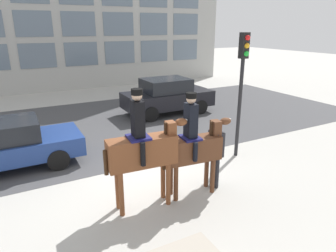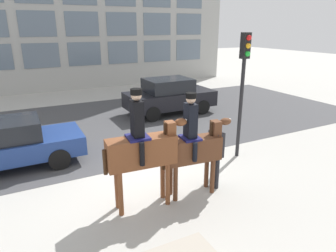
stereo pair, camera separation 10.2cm
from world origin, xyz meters
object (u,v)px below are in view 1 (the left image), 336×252
at_px(mounted_horse_lead, 143,149).
at_px(street_car_near_lane, 3,145).
at_px(traffic_light, 242,76).
at_px(pedestrian_bystander, 215,150).
at_px(street_car_far_lane, 167,96).
at_px(mounted_horse_companion, 194,145).

bearing_deg(mounted_horse_lead, street_car_near_lane, 131.76).
relative_size(mounted_horse_lead, traffic_light, 0.73).
height_order(pedestrian_bystander, street_car_far_lane, pedestrian_bystander).
height_order(mounted_horse_companion, street_car_near_lane, mounted_horse_companion).
relative_size(mounted_horse_lead, street_car_far_lane, 0.66).
distance_m(street_car_near_lane, traffic_light, 7.10).
bearing_deg(mounted_horse_companion, street_car_near_lane, 143.58).
bearing_deg(mounted_horse_lead, mounted_horse_companion, 2.68).
height_order(mounted_horse_lead, pedestrian_bystander, mounted_horse_lead).
bearing_deg(street_car_near_lane, pedestrian_bystander, -37.90).
bearing_deg(mounted_horse_lead, traffic_light, 22.61).
bearing_deg(pedestrian_bystander, street_car_near_lane, -37.29).
relative_size(mounted_horse_companion, street_car_near_lane, 0.61).
relative_size(street_car_far_lane, traffic_light, 1.10).
bearing_deg(street_car_near_lane, traffic_light, -20.30).
relative_size(mounted_horse_companion, traffic_light, 0.67).
xyz_separation_m(mounted_horse_companion, pedestrian_bystander, (0.65, 0.01, -0.26)).
xyz_separation_m(mounted_horse_lead, mounted_horse_companion, (1.27, -0.04, -0.15)).
distance_m(pedestrian_bystander, street_car_near_lane, 5.91).
relative_size(mounted_horse_lead, pedestrian_bystander, 1.61).
height_order(pedestrian_bystander, street_car_near_lane, pedestrian_bystander).
relative_size(mounted_horse_companion, pedestrian_bystander, 1.49).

